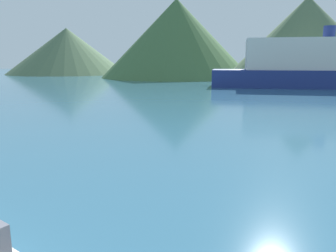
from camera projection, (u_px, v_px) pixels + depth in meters
name	position (u px, v px, depth m)	size (l,w,h in m)	color
ferry_distant	(326.00, 66.00, 45.43)	(31.77, 11.69, 8.39)	navy
hill_west	(67.00, 51.00, 91.83)	(33.13, 33.13, 12.59)	#4C6647
hill_central	(176.00, 39.00, 73.14)	(33.69, 33.69, 17.10)	#3D6038
hill_east	(305.00, 39.00, 62.53)	(30.95, 30.95, 15.59)	#4C6647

